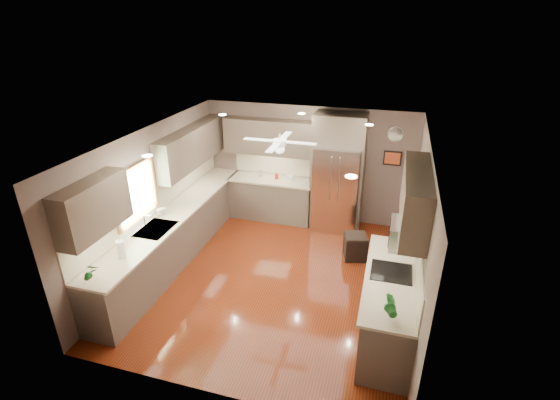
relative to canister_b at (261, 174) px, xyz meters
The scene contains 26 objects.
floor 2.65m from the canister_b, 65.98° to the right, with size 5.00×5.00×0.00m, color #451709.
ceiling 2.87m from the canister_b, 65.98° to the right, with size 5.00×5.00×0.00m, color white.
wall_back 1.06m from the canister_b, 14.64° to the left, with size 4.50×4.50×0.00m, color #6A5851.
wall_front 4.85m from the canister_b, 78.11° to the right, with size 4.50×4.50×0.00m, color #6A5851.
wall_left 2.58m from the canister_b, 119.21° to the right, with size 5.00×5.00×0.00m, color #6A5851.
wall_right 3.95m from the canister_b, 34.58° to the right, with size 5.00×5.00×0.00m, color #6A5851.
canister_b is the anchor object (origin of this frame).
canister_d 0.38m from the canister_b, ahead, with size 0.08×0.08×0.12m, color maroon.
soap_bottle 2.52m from the canister_b, 115.66° to the right, with size 0.09×0.09×0.20m, color white.
potted_plant_left 4.39m from the canister_b, 102.61° to the right, with size 0.17×0.12×0.33m, color #18551F.
potted_plant_right 4.85m from the canister_b, 53.06° to the right, with size 0.18×0.14×0.32m, color #18551F.
bowl 0.67m from the canister_b, ahead, with size 0.21×0.21×0.05m, color beige.
left_run 2.36m from the canister_b, 114.59° to the right, with size 0.65×4.70×1.45m.
back_run 0.59m from the canister_b, ahead, with size 1.85×0.65×1.45m.
uppers 1.77m from the canister_b, 80.46° to the right, with size 4.50×4.70×0.95m.
window 3.05m from the canister_b, 114.05° to the right, with size 0.05×1.12×0.92m.
sink 2.90m from the canister_b, 108.82° to the right, with size 0.50×0.70×0.32m.
refrigerator 1.71m from the canister_b, ahead, with size 1.06×0.75×2.45m.
right_run 4.25m from the canister_b, 46.07° to the right, with size 0.70×2.20×1.45m.
microwave 4.14m from the canister_b, 42.69° to the right, with size 0.43×0.55×0.34m.
ceiling_fan 2.55m from the canister_b, 62.77° to the right, with size 1.18×1.18×0.32m.
recessed_lights 2.55m from the canister_b, 62.49° to the right, with size 2.84×3.14×0.01m.
wall_clock 2.95m from the canister_b, ahead, with size 0.30×0.03×0.30m.
framed_print 2.81m from the canister_b, ahead, with size 0.36×0.03×0.30m.
stool 2.68m from the canister_b, 28.04° to the right, with size 0.50×0.50×0.48m.
paper_towel 3.77m from the canister_b, 104.23° to the right, with size 0.12×0.12×0.30m.
Camera 1 is at (1.72, -5.64, 4.22)m, focal length 26.00 mm.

